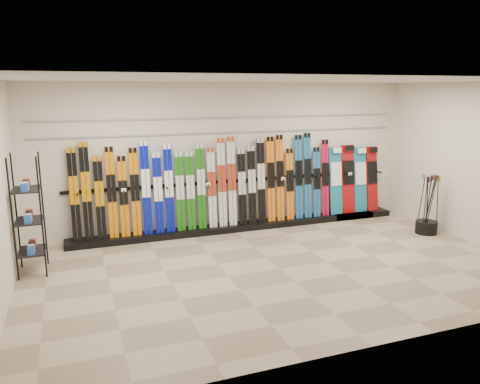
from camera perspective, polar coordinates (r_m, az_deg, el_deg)
name	(u,v)px	position (r m, az deg, el deg)	size (l,w,h in m)	color
floor	(280,269)	(7.74, 4.89, -9.32)	(8.00, 8.00, 0.00)	#85755C
back_wall	(230,157)	(9.60, -1.28, 4.30)	(8.00, 8.00, 0.00)	beige
right_wall	(478,164)	(9.71, 27.02, 3.02)	(5.00, 5.00, 0.00)	beige
ceiling	(284,80)	(7.19, 5.34, 13.49)	(8.00, 8.00, 0.00)	silver
ski_rack_base	(243,226)	(9.79, 0.43, -4.19)	(8.00, 0.40, 0.12)	black
skis	(212,186)	(9.39, -3.44, 0.74)	(5.38, 0.19, 1.83)	black
snowboards	(354,180)	(10.87, 13.67, 1.49)	(1.25, 0.24, 1.52)	#14728C
accessory_rack	(29,215)	(8.01, -24.38, -2.54)	(0.40, 0.60, 1.89)	black
pole_bin	(426,227)	(10.21, 21.75, -4.01)	(0.43, 0.43, 0.25)	black
ski_poles	(428,204)	(10.08, 21.99, -1.39)	(0.37, 0.38, 1.18)	black
slatwall_rail_0	(230,133)	(9.53, -1.26, 7.26)	(7.60, 0.02, 0.03)	gray
slatwall_rail_1	(230,118)	(9.50, -1.27, 9.06)	(7.60, 0.02, 0.03)	gray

